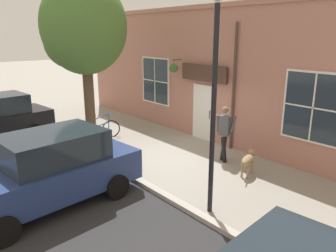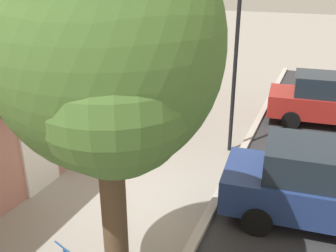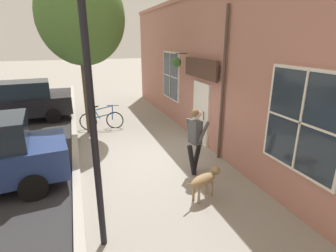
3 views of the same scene
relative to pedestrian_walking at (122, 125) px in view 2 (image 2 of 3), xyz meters
name	(u,v)px [view 2 (image 2 of 3)]	position (x,y,z in m)	size (l,w,h in m)	color
ground_plane	(134,191)	(1.01, -1.32, -1.09)	(90.00, 90.00, 0.00)	gray
storefront_facade	(44,84)	(-1.33, -1.34, 1.38)	(0.95, 18.00, 4.95)	#B27566
pedestrian_walking	(122,125)	(0.00, 0.00, 0.00)	(0.59, 0.55, 1.79)	black
dog_on_leash	(149,132)	(0.27, 1.14, -0.63)	(1.07, 0.50, 0.69)	#997A51
street_tree_by_curb	(105,57)	(2.42, -4.46, 2.96)	(2.99, 2.69, 5.83)	brown
parked_car_mid_block	(326,185)	(5.26, -0.82, -0.21)	(4.44, 2.23, 1.75)	navy
parked_car_far_end	(332,100)	(5.30, 5.21, -0.21)	(4.44, 2.23, 1.75)	maroon
street_lamp	(237,44)	(2.61, 1.82, 2.08)	(0.32, 0.32, 4.85)	black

